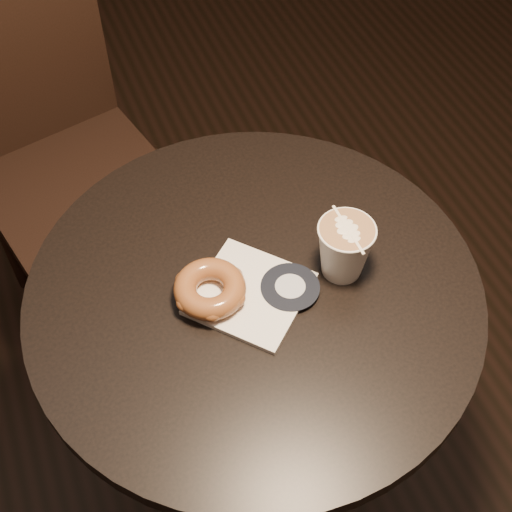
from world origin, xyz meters
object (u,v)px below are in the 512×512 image
object	(u,v)px
cafe_table	(254,354)
latte_cup	(344,250)
pastry_bag	(250,294)
chair	(47,125)
doughnut	(210,289)

from	to	relation	value
cafe_table	latte_cup	xyz separation A→B (m)	(0.14, -0.02, 0.25)
latte_cup	cafe_table	bearing A→B (deg)	172.41
cafe_table	pastry_bag	xyz separation A→B (m)	(-0.01, -0.01, 0.20)
chair	latte_cup	size ratio (longest dim) A/B	10.33
latte_cup	pastry_bag	bearing A→B (deg)	177.10
chair	doughnut	size ratio (longest dim) A/B	9.28
doughnut	latte_cup	bearing A→B (deg)	-6.59
pastry_bag	latte_cup	world-z (taller)	latte_cup
cafe_table	latte_cup	size ratio (longest dim) A/B	7.71
doughnut	latte_cup	xyz separation A→B (m)	(0.21, -0.02, 0.02)
latte_cup	chair	bearing A→B (deg)	115.55
pastry_bag	doughnut	world-z (taller)	doughnut
pastry_bag	doughnut	xyz separation A→B (m)	(-0.06, 0.02, 0.02)
cafe_table	pastry_bag	bearing A→B (deg)	-135.01
doughnut	pastry_bag	bearing A→B (deg)	-15.82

